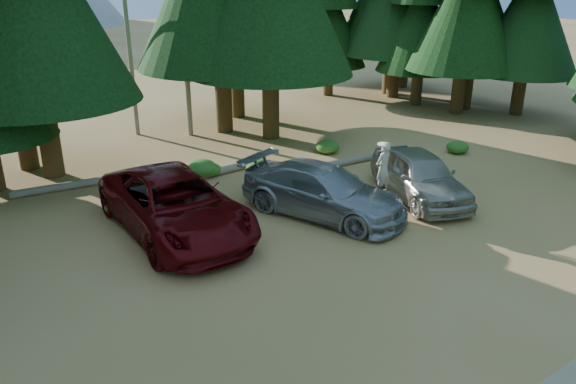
# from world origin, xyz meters

# --- Properties ---
(ground) EXTENTS (160.00, 160.00, 0.00)m
(ground) POSITION_xyz_m (0.00, 0.00, 0.00)
(ground) COLOR olive
(ground) RESTS_ON ground
(forest_belt_north) EXTENTS (36.00, 7.00, 22.00)m
(forest_belt_north) POSITION_xyz_m (0.00, 15.00, 0.00)
(forest_belt_north) COLOR black
(forest_belt_north) RESTS_ON ground
(snag_front) EXTENTS (0.24, 0.24, 12.00)m
(snag_front) POSITION_xyz_m (0.80, 14.50, 6.00)
(snag_front) COLOR #726A5B
(snag_front) RESTS_ON ground
(snag_back) EXTENTS (0.20, 0.20, 10.00)m
(snag_back) POSITION_xyz_m (-1.20, 16.00, 5.00)
(snag_back) COLOR #726A5B
(snag_back) RESTS_ON ground
(red_pickup) EXTENTS (3.03, 6.34, 1.74)m
(red_pickup) POSITION_xyz_m (-4.15, 5.13, 0.87)
(red_pickup) COLOR #5E080B
(red_pickup) RESTS_ON ground
(silver_minivan_center) EXTENTS (3.96, 5.85, 1.57)m
(silver_minivan_center) POSITION_xyz_m (0.16, 3.71, 0.79)
(silver_minivan_center) COLOR #A0A2A7
(silver_minivan_center) RESTS_ON ground
(silver_minivan_right) EXTENTS (3.41, 5.10, 1.61)m
(silver_minivan_right) POSITION_xyz_m (3.67, 2.95, 0.81)
(silver_minivan_right) COLOR #A8A495
(silver_minivan_right) RESTS_ON ground
(frisbee_player) EXTENTS (0.67, 0.50, 1.66)m
(frisbee_player) POSITION_xyz_m (1.79, 2.80, 1.48)
(frisbee_player) COLOR beige
(frisbee_player) RESTS_ON ground
(log_left) EXTENTS (3.95, 0.75, 0.28)m
(log_left) POSITION_xyz_m (-5.74, 10.50, 0.14)
(log_left) COLOR #726A5B
(log_left) RESTS_ON ground
(log_mid) EXTENTS (3.76, 0.58, 0.31)m
(log_mid) POSITION_xyz_m (-1.50, 8.77, 0.15)
(log_mid) COLOR #726A5B
(log_mid) RESTS_ON ground
(log_right) EXTENTS (4.44, 0.52, 0.28)m
(log_right) POSITION_xyz_m (3.44, 7.00, 0.14)
(log_right) COLOR #726A5B
(log_right) RESTS_ON ground
(shrub_far_left) EXTENTS (1.09, 1.09, 0.60)m
(shrub_far_left) POSITION_xyz_m (-5.02, 7.30, 0.30)
(shrub_far_left) COLOR #307122
(shrub_far_left) RESTS_ON ground
(shrub_left) EXTENTS (1.02, 1.02, 0.56)m
(shrub_left) POSITION_xyz_m (-4.42, 8.98, 0.28)
(shrub_left) COLOR #307122
(shrub_left) RESTS_ON ground
(shrub_center_left) EXTENTS (0.88, 0.88, 0.48)m
(shrub_center_left) POSITION_xyz_m (-1.09, 8.96, 0.24)
(shrub_center_left) COLOR #307122
(shrub_center_left) RESTS_ON ground
(shrub_center_right) EXTENTS (1.19, 1.19, 0.65)m
(shrub_center_right) POSITION_xyz_m (-1.39, 9.05, 0.33)
(shrub_center_right) COLOR #307122
(shrub_center_right) RESTS_ON ground
(shrub_right) EXTENTS (0.92, 0.92, 0.51)m
(shrub_right) POSITION_xyz_m (0.68, 8.25, 0.25)
(shrub_right) COLOR #307122
(shrub_right) RESTS_ON ground
(shrub_far_right) EXTENTS (1.01, 1.01, 0.56)m
(shrub_far_right) POSITION_xyz_m (4.31, 8.63, 0.28)
(shrub_far_right) COLOR #307122
(shrub_far_right) RESTS_ON ground
(shrub_edge_east) EXTENTS (0.92, 0.92, 0.51)m
(shrub_edge_east) POSITION_xyz_m (8.80, 5.50, 0.25)
(shrub_edge_east) COLOR #307122
(shrub_edge_east) RESTS_ON ground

